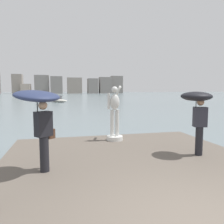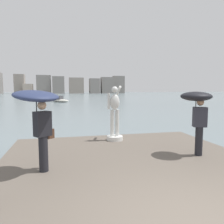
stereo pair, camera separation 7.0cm
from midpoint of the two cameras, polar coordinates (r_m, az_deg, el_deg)
name	(u,v)px [view 1 (the left image)]	position (r m, az deg, el deg)	size (l,w,h in m)	color
ground_plane	(70,102)	(42.68, -10.97, 2.54)	(400.00, 400.00, 0.00)	slate
pier	(149,187)	(5.25, 9.36, -18.90)	(7.25, 9.62, 0.40)	#60564C
statue_white_figure	(115,118)	(8.52, 0.45, -1.59)	(0.64, 0.88, 2.16)	silver
onlooker_left	(39,108)	(5.40, -19.00, 1.08)	(1.49, 1.49, 2.04)	black
onlooker_right	(197,105)	(7.00, 21.31, 1.64)	(1.15, 1.15, 1.95)	black
boat_near	(58,100)	(43.79, -14.18, 3.13)	(4.21, 5.02, 1.23)	silver
distant_skyline	(58,85)	(147.72, -14.17, 6.94)	(88.62, 12.89, 12.82)	gray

